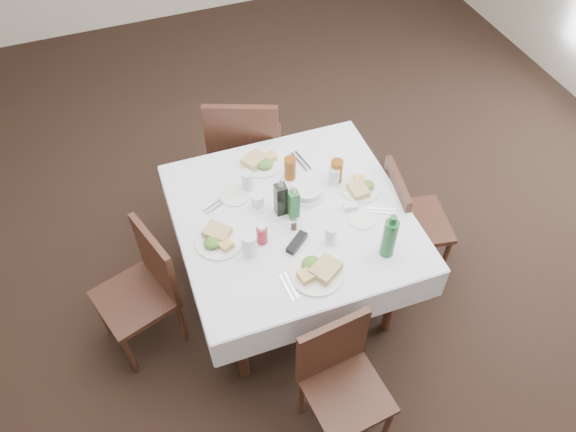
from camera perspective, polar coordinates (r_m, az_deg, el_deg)
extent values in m
plane|color=black|center=(3.90, 1.29, -4.36)|extent=(7.00, 7.00, 0.00)
cylinder|color=black|center=(3.15, -4.79, -12.80)|extent=(0.06, 0.06, 0.72)
cylinder|color=black|center=(3.68, -8.86, -0.61)|extent=(0.06, 0.06, 0.72)
cylinder|color=black|center=(3.35, 10.66, -7.95)|extent=(0.06, 0.06, 0.72)
cylinder|color=black|center=(3.85, 4.55, 2.90)|extent=(0.06, 0.06, 0.72)
cube|color=black|center=(3.17, 0.44, -0.11)|extent=(1.18, 1.18, 0.03)
cube|color=white|center=(3.15, 0.44, 0.14)|extent=(1.30, 1.30, 0.01)
cube|color=white|center=(3.65, -2.98, 6.11)|extent=(1.27, 0.04, 0.22)
cube|color=white|center=(2.90, 4.77, -10.29)|extent=(1.27, 0.04, 0.22)
cube|color=white|center=(3.43, 10.47, 1.61)|extent=(0.04, 1.27, 0.22)
cube|color=white|center=(3.15, -10.53, -4.10)|extent=(0.04, 1.27, 0.22)
cube|color=black|center=(3.98, -4.24, 7.12)|extent=(0.61, 0.61, 0.04)
cube|color=black|center=(3.65, -4.71, 7.86)|extent=(0.45, 0.22, 0.51)
cylinder|color=black|center=(4.27, -1.14, 6.52)|extent=(0.04, 0.04, 0.48)
cylinder|color=black|center=(3.99, -1.35, 2.58)|extent=(0.04, 0.04, 0.48)
cylinder|color=black|center=(4.31, -6.56, 6.57)|extent=(0.04, 0.04, 0.48)
cylinder|color=black|center=(4.02, -7.13, 2.66)|extent=(0.04, 0.04, 0.48)
cube|color=black|center=(2.99, 5.98, -17.60)|extent=(0.42, 0.42, 0.04)
cube|color=black|center=(2.86, 4.50, -13.05)|extent=(0.39, 0.07, 0.42)
cylinder|color=black|center=(3.19, 1.36, -17.84)|extent=(0.03, 0.03, 0.40)
cylinder|color=black|center=(3.17, 10.08, -20.11)|extent=(0.03, 0.03, 0.40)
cylinder|color=black|center=(3.27, 6.79, -15.32)|extent=(0.03, 0.03, 0.40)
cube|color=black|center=(3.66, 12.89, -0.67)|extent=(0.46, 0.46, 0.04)
cube|color=black|center=(3.44, 10.69, 1.23)|extent=(0.11, 0.40, 0.43)
cylinder|color=black|center=(3.78, 15.63, -4.25)|extent=(0.03, 0.03, 0.41)
cylinder|color=black|center=(3.67, 10.70, -5.11)|extent=(0.03, 0.03, 0.41)
cylinder|color=black|center=(3.97, 13.91, -0.36)|extent=(0.03, 0.03, 0.41)
cylinder|color=black|center=(3.86, 9.19, -1.06)|extent=(0.03, 0.03, 0.41)
cube|color=black|center=(3.34, -15.31, -8.13)|extent=(0.50, 0.50, 0.04)
cube|color=black|center=(3.20, -13.26, -4.40)|extent=(0.15, 0.39, 0.44)
cylinder|color=black|center=(3.59, -18.35, -9.37)|extent=(0.03, 0.03, 0.41)
cylinder|color=black|center=(3.63, -13.55, -6.70)|extent=(0.03, 0.03, 0.41)
cylinder|color=black|center=(3.41, -15.81, -13.41)|extent=(0.03, 0.03, 0.41)
cylinder|color=black|center=(3.45, -10.74, -10.51)|extent=(0.03, 0.03, 0.41)
cylinder|color=white|center=(3.42, -2.67, 5.41)|extent=(0.26, 0.26, 0.01)
cube|color=tan|center=(3.40, -3.42, 5.71)|extent=(0.17, 0.16, 0.04)
cube|color=tan|center=(3.42, -1.97, 5.98)|extent=(0.10, 0.08, 0.03)
ellipsoid|color=#286F17|center=(3.38, -2.33, 5.32)|extent=(0.10, 0.09, 0.04)
cylinder|color=white|center=(2.89, 2.89, -5.85)|extent=(0.28, 0.28, 0.01)
cube|color=tan|center=(2.87, 3.85, -5.42)|extent=(0.19, 0.17, 0.05)
cube|color=tan|center=(2.85, 2.03, -6.01)|extent=(0.11, 0.09, 0.04)
ellipsoid|color=#286F17|center=(2.89, 2.40, -4.85)|extent=(0.11, 0.09, 0.05)
cylinder|color=white|center=(3.30, 7.33, 2.79)|extent=(0.23, 0.23, 0.01)
cube|color=tan|center=(3.25, 7.15, 2.65)|extent=(0.10, 0.12, 0.04)
cube|color=tan|center=(3.31, 7.27, 3.59)|extent=(0.08, 0.09, 0.03)
ellipsoid|color=#286F17|center=(3.28, 8.05, 3.12)|extent=(0.09, 0.08, 0.04)
cylinder|color=white|center=(3.03, -6.99, -2.56)|extent=(0.26, 0.26, 0.01)
cube|color=tan|center=(3.04, -7.22, -1.62)|extent=(0.17, 0.17, 0.04)
cube|color=tan|center=(2.99, -6.46, -2.81)|extent=(0.10, 0.11, 0.03)
ellipsoid|color=#286F17|center=(3.00, -7.68, -2.67)|extent=(0.10, 0.09, 0.04)
cylinder|color=white|center=(3.25, -5.45, 2.11)|extent=(0.18, 0.18, 0.01)
cylinder|color=white|center=(3.14, 7.54, -0.30)|extent=(0.15, 0.15, 0.01)
cylinder|color=silver|center=(3.24, -4.12, 3.57)|extent=(0.07, 0.07, 0.12)
cylinder|color=silver|center=(2.98, 4.38, -1.93)|extent=(0.06, 0.06, 0.12)
cylinder|color=silver|center=(3.28, 4.69, 4.07)|extent=(0.06, 0.06, 0.12)
cylinder|color=silver|center=(2.92, -3.95, -2.97)|extent=(0.07, 0.07, 0.14)
cylinder|color=brown|center=(3.29, 0.20, 4.87)|extent=(0.07, 0.07, 0.15)
cylinder|color=brown|center=(3.28, 4.94, 4.57)|extent=(0.07, 0.07, 0.15)
cylinder|color=silver|center=(3.23, 1.92, 2.37)|extent=(0.20, 0.20, 0.04)
cylinder|color=white|center=(3.21, 1.93, 2.71)|extent=(0.18, 0.18, 0.04)
cube|color=black|center=(3.08, -0.75, 1.71)|extent=(0.06, 0.06, 0.21)
cone|color=silver|center=(2.99, -0.77, 3.42)|extent=(0.03, 0.03, 0.06)
cube|color=#1D5F2A|center=(3.07, 0.55, 1.22)|extent=(0.06, 0.06, 0.18)
cone|color=silver|center=(2.99, 0.56, 2.72)|extent=(0.03, 0.03, 0.05)
cylinder|color=maroon|center=(2.98, -2.66, -1.95)|extent=(0.06, 0.06, 0.11)
cylinder|color=white|center=(2.93, -2.71, -1.16)|extent=(0.04, 0.04, 0.02)
cylinder|color=white|center=(3.11, 0.52, 0.38)|extent=(0.03, 0.03, 0.07)
cylinder|color=silver|center=(3.08, 0.52, 0.86)|extent=(0.03, 0.03, 0.01)
cylinder|color=#443325|center=(3.05, 0.60, -0.94)|extent=(0.03, 0.03, 0.06)
cylinder|color=silver|center=(3.02, 0.60, -0.50)|extent=(0.03, 0.03, 0.01)
cylinder|color=white|center=(3.19, -3.03, 1.09)|extent=(0.11, 0.11, 0.01)
cylinder|color=white|center=(3.16, -3.06, 1.59)|extent=(0.07, 0.07, 0.07)
cylinder|color=black|center=(3.14, -3.08, 1.91)|extent=(0.06, 0.06, 0.01)
torus|color=white|center=(3.18, -2.71, 2.12)|extent=(0.04, 0.04, 0.05)
cube|color=black|center=(2.99, 0.90, -2.71)|extent=(0.15, 0.13, 0.03)
cylinder|color=#1D5F2A|center=(2.92, 10.25, -2.22)|extent=(0.08, 0.08, 0.24)
cylinder|color=#1D5F2A|center=(2.81, 10.64, -0.38)|extent=(0.04, 0.04, 0.04)
cube|color=white|center=(3.17, 6.38, 0.94)|extent=(0.09, 0.06, 0.04)
cube|color=pink|center=(3.17, 6.39, 1.02)|extent=(0.07, 0.04, 0.02)
cube|color=silver|center=(3.43, 1.13, 5.49)|extent=(0.05, 0.19, 0.01)
cube|color=silver|center=(3.44, 1.54, 5.66)|extent=(0.05, 0.19, 0.01)
cube|color=silver|center=(2.85, 0.37, -7.13)|extent=(0.02, 0.17, 0.01)
cube|color=silver|center=(2.84, -0.12, -7.30)|extent=(0.02, 0.17, 0.01)
cube|color=silver|center=(3.19, 9.50, 0.35)|extent=(0.16, 0.08, 0.01)
cube|color=silver|center=(3.21, 9.48, 0.70)|extent=(0.16, 0.08, 0.01)
cube|color=silver|center=(3.22, -7.30, 1.29)|extent=(0.17, 0.09, 0.01)
cube|color=silver|center=(3.20, -6.99, 1.02)|extent=(0.17, 0.09, 0.01)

